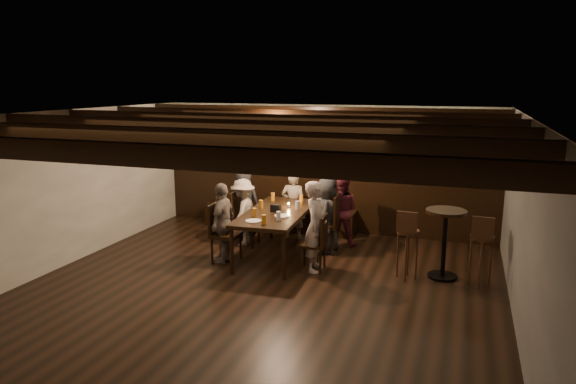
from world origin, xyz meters
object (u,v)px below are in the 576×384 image
at_px(dining_table, 277,215).
at_px(person_left_far, 223,223).
at_px(person_bench_right, 341,210).
at_px(person_right_near, 327,215).
at_px(chair_left_near, 245,229).
at_px(chair_right_far, 313,253).
at_px(person_bench_centre, 293,205).
at_px(chair_left_far, 225,244).
at_px(high_top_table, 445,234).
at_px(chair_right_near, 325,235).
at_px(person_left_near, 243,212).
at_px(person_bench_left, 244,203).
at_px(bar_stool_left, 407,253).
at_px(person_right_far, 316,226).
at_px(bar_stool_right, 480,260).

xyz_separation_m(dining_table, person_left_far, (-0.72, -0.50, -0.07)).
xyz_separation_m(person_bench_right, person_left_far, (-1.56, -1.45, 0.02)).
bearing_deg(person_right_near, chair_left_near, 90.00).
xyz_separation_m(chair_right_far, person_bench_centre, (-0.81, 1.45, 0.36)).
xyz_separation_m(chair_left_near, person_bench_right, (1.59, 0.55, 0.33)).
distance_m(chair_left_far, high_top_table, 3.36).
bearing_deg(person_left_far, chair_left_far, 90.00).
height_order(chair_right_near, person_left_far, person_left_far).
distance_m(person_left_near, person_left_far, 0.90).
bearing_deg(chair_right_near, person_bench_left, 74.48).
relative_size(person_bench_left, high_top_table, 1.24).
height_order(person_bench_right, bar_stool_left, person_bench_right).
height_order(chair_left_near, person_bench_right, person_bench_right).
distance_m(dining_table, person_bench_left, 1.27).
bearing_deg(person_right_near, person_left_near, 90.00).
height_order(person_bench_centre, person_right_far, person_right_far).
relative_size(person_right_far, bar_stool_right, 1.33).
bearing_deg(person_bench_centre, person_left_far, 63.43).
relative_size(dining_table, high_top_table, 2.06).
xyz_separation_m(person_right_near, person_right_far, (0.06, -0.90, 0.05)).
xyz_separation_m(chair_right_near, high_top_table, (1.93, -0.57, 0.37)).
relative_size(chair_right_far, person_right_far, 0.63).
height_order(person_bench_left, person_bench_right, person_bench_left).
height_order(person_bench_left, person_right_near, person_right_near).
bearing_deg(chair_right_near, high_top_table, -110.09).
height_order(person_left_far, person_right_near, person_left_far).
bearing_deg(chair_right_far, chair_left_far, 90.00).
relative_size(chair_left_far, chair_right_near, 0.96).
bearing_deg(dining_table, person_bench_centre, 90.00).
xyz_separation_m(person_bench_left, bar_stool_right, (4.08, -1.07, -0.25)).
height_order(dining_table, person_right_near, person_right_near).
relative_size(dining_table, chair_right_far, 2.43).
bearing_deg(person_right_near, person_bench_right, -18.43).
bearing_deg(person_left_near, chair_right_far, 58.49).
relative_size(dining_table, chair_right_near, 2.14).
xyz_separation_m(chair_right_near, bar_stool_left, (1.43, -0.78, 0.08)).
bearing_deg(person_right_near, person_left_far, 120.96).
bearing_deg(bar_stool_right, bar_stool_left, -174.59).
bearing_deg(person_bench_left, high_top_table, 161.99).
height_order(person_bench_centre, high_top_table, person_bench_centre).
height_order(chair_left_near, person_right_far, person_right_far).
relative_size(person_right_near, person_right_far, 0.92).
distance_m(person_bench_centre, person_left_far, 1.68).
distance_m(dining_table, chair_right_far, 0.96).
bearing_deg(person_left_near, chair_left_near, 90.00).
height_order(dining_table, person_right_far, person_right_far).
xyz_separation_m(dining_table, chair_right_near, (0.69, 0.50, -0.41)).
bearing_deg(chair_left_far, person_bench_left, -172.40).
relative_size(chair_right_far, person_bench_right, 0.70).
bearing_deg(person_left_near, person_left_far, 0.00).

